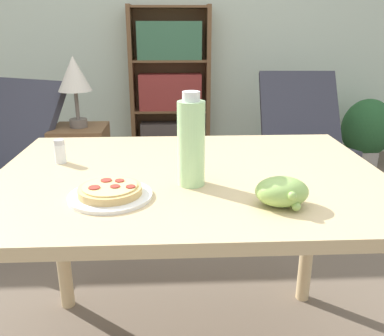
% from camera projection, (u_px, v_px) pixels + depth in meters
% --- Properties ---
extents(wall_back, '(8.00, 0.05, 2.60)m').
position_uv_depth(wall_back, '(181.00, 16.00, 3.67)').
color(wall_back, silver).
rests_on(wall_back, ground_plane).
extents(dining_table, '(1.21, 0.89, 0.77)m').
position_uv_depth(dining_table, '(190.00, 202.00, 1.30)').
color(dining_table, '#D1B27F').
rests_on(dining_table, ground_plane).
extents(pizza_on_plate, '(0.22, 0.22, 0.04)m').
position_uv_depth(pizza_on_plate, '(110.00, 192.00, 1.07)').
color(pizza_on_plate, white).
rests_on(pizza_on_plate, dining_table).
extents(grape_bunch, '(0.14, 0.12, 0.07)m').
position_uv_depth(grape_bunch, '(282.00, 192.00, 1.02)').
color(grape_bunch, '#93BC5B').
rests_on(grape_bunch, dining_table).
extents(drink_bottle, '(0.08, 0.08, 0.27)m').
position_uv_depth(drink_bottle, '(191.00, 142.00, 1.13)').
color(drink_bottle, '#B7EAA3').
rests_on(drink_bottle, dining_table).
extents(salt_shaker, '(0.04, 0.04, 0.08)m').
position_uv_depth(salt_shaker, '(60.00, 152.00, 1.34)').
color(salt_shaker, white).
rests_on(salt_shaker, dining_table).
extents(lounge_chair_near, '(0.83, 0.94, 0.88)m').
position_uv_depth(lounge_chair_near, '(3.00, 179.00, 2.59)').
color(lounge_chair_near, black).
rests_on(lounge_chair_near, ground_plane).
extents(lounge_chair_far, '(0.63, 0.79, 0.88)m').
position_uv_depth(lounge_chair_far, '(301.00, 156.00, 3.07)').
color(lounge_chair_far, black).
rests_on(lounge_chair_far, ground_plane).
extents(bookshelf, '(0.72, 0.25, 1.39)m').
position_uv_depth(bookshelf, '(170.00, 90.00, 3.73)').
color(bookshelf, brown).
rests_on(bookshelf, ground_plane).
extents(side_table, '(0.34, 0.34, 0.60)m').
position_uv_depth(side_table, '(83.00, 171.00, 2.71)').
color(side_table, brown).
rests_on(side_table, ground_plane).
extents(table_lamp, '(0.21, 0.21, 0.44)m').
position_uv_depth(table_lamp, '(74.00, 77.00, 2.51)').
color(table_lamp, '#665B51').
rests_on(table_lamp, side_table).
extents(potted_plant_floor, '(0.46, 0.39, 0.61)m').
position_uv_depth(potted_plant_floor, '(367.00, 131.00, 3.66)').
color(potted_plant_floor, '#BCB2A3').
rests_on(potted_plant_floor, ground_plane).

